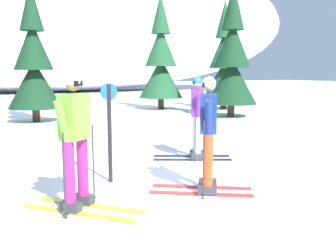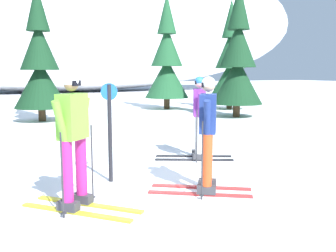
{
  "view_description": "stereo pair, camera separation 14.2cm",
  "coord_description": "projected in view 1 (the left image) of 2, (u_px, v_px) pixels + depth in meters",
  "views": [
    {
      "loc": [
        -2.88,
        -5.73,
        1.83
      ],
      "look_at": [
        -0.2,
        -0.24,
        0.95
      ],
      "focal_mm": 40.36,
      "sensor_mm": 36.0,
      "label": 1
    },
    {
      "loc": [
        -2.75,
        -5.79,
        1.83
      ],
      "look_at": [
        -0.2,
        -0.24,
        0.95
      ],
      "focal_mm": 40.36,
      "sensor_mm": 36.0,
      "label": 2
    }
  ],
  "objects": [
    {
      "name": "skier_lime_jacket",
      "position": [
        75.0,
        140.0,
        4.93
      ],
      "size": [
        1.45,
        1.48,
        1.81
      ],
      "color": "gold",
      "rests_on": "ground"
    },
    {
      "name": "ground_plane",
      "position": [
        172.0,
        177.0,
        6.6
      ],
      "size": [
        120.0,
        120.0,
        0.0
      ],
      "primitive_type": "plane",
      "color": "white"
    },
    {
      "name": "skier_navy_jacket",
      "position": [
        208.0,
        132.0,
        5.68
      ],
      "size": [
        1.55,
        1.22,
        1.76
      ],
      "color": "red",
      "rests_on": "ground"
    },
    {
      "name": "snow_ridge_background",
      "position": [
        54.0,
        12.0,
        33.57
      ],
      "size": [
        50.35,
        15.11,
        14.26
      ],
      "primitive_type": "ellipsoid",
      "color": "white",
      "rests_on": "ground"
    },
    {
      "name": "trail_marker_post",
      "position": [
        110.0,
        127.0,
        6.2
      ],
      "size": [
        0.28,
        0.07,
        1.65
      ],
      "color": "black",
      "rests_on": "ground"
    },
    {
      "name": "pine_tree_far_right",
      "position": [
        224.0,
        64.0,
        18.52
      ],
      "size": [
        2.05,
        2.05,
        5.3
      ],
      "color": "#47301E",
      "rests_on": "ground"
    },
    {
      "name": "pine_tree_right",
      "position": [
        232.0,
        62.0,
        15.21
      ],
      "size": [
        2.06,
        2.06,
        5.33
      ],
      "color": "#47301E",
      "rests_on": "ground"
    },
    {
      "name": "pine_tree_center_left",
      "position": [
        34.0,
        64.0,
        13.7
      ],
      "size": [
        1.94,
        1.94,
        5.03
      ],
      "color": "#47301E",
      "rests_on": "ground"
    },
    {
      "name": "skier_purple_jacket",
      "position": [
        197.0,
        116.0,
        7.91
      ],
      "size": [
        1.66,
        1.13,
        1.73
      ],
      "color": "black",
      "rests_on": "ground"
    },
    {
      "name": "pine_tree_center_right",
      "position": [
        161.0,
        61.0,
        18.43
      ],
      "size": [
        2.16,
        2.16,
        5.58
      ],
      "color": "#47301E",
      "rests_on": "ground"
    }
  ]
}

